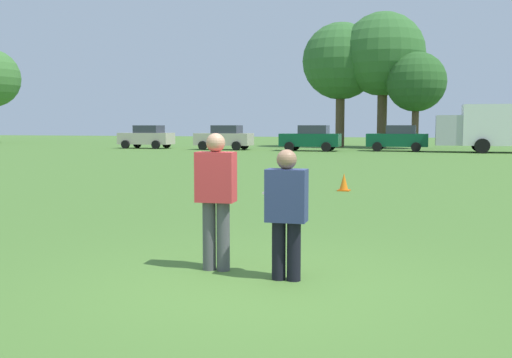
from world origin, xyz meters
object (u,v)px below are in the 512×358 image
object	(u,v)px
frisbee	(274,194)
traffic_cone	(344,182)
parked_car_near_left	(147,137)
box_truck	(507,126)
player_thrower	(216,193)
parked_car_center	(311,138)
parked_car_mid_left	(224,137)
player_defender	(286,208)
parked_car_mid_right	(398,138)

from	to	relation	value
frisbee	traffic_cone	bearing A→B (deg)	95.00
parked_car_near_left	box_truck	world-z (taller)	box_truck
frisbee	parked_car_near_left	bearing A→B (deg)	120.88
player_thrower	parked_car_center	bearing A→B (deg)	101.22
player_thrower	frisbee	world-z (taller)	player_thrower
player_thrower	box_truck	distance (m)	36.19
parked_car_center	box_truck	world-z (taller)	box_truck
parked_car_mid_left	box_truck	size ratio (longest dim) A/B	0.50
parked_car_center	player_defender	bearing A→B (deg)	-77.35
traffic_cone	parked_car_near_left	world-z (taller)	parked_car_near_left
player_defender	parked_car_near_left	world-z (taller)	parked_car_near_left
frisbee	traffic_cone	world-z (taller)	frisbee
player_defender	parked_car_mid_left	world-z (taller)	parked_car_mid_left
parked_car_near_left	parked_car_mid_left	world-z (taller)	same
player_defender	frisbee	distance (m)	0.26
parked_car_near_left	parked_car_mid_left	bearing A→B (deg)	-4.75
frisbee	parked_car_near_left	xyz separation A→B (m)	(-21.07, 35.23, -0.05)
box_truck	parked_car_near_left	bearing A→B (deg)	-178.90
parked_car_mid_right	player_thrower	bearing A→B (deg)	-88.50
player_defender	player_thrower	bearing A→B (deg)	168.95
parked_car_near_left	parked_car_mid_left	xyz separation A→B (m)	(6.83, -0.57, 0.00)
frisbee	box_truck	xyz separation A→B (m)	(5.30, 35.73, 0.77)
parked_car_center	traffic_cone	bearing A→B (deg)	-74.91
parked_car_near_left	parked_car_mid_left	distance (m)	6.85
parked_car_near_left	parked_car_center	bearing A→B (deg)	-3.07
player_thrower	traffic_cone	world-z (taller)	player_thrower
frisbee	parked_car_near_left	distance (m)	41.05
parked_car_mid_right	parked_car_center	bearing A→B (deg)	-165.05
player_defender	parked_car_center	xyz separation A→B (m)	(-7.77, 34.62, 0.09)
frisbee	box_truck	world-z (taller)	box_truck
player_thrower	player_defender	xyz separation A→B (m)	(0.94, -0.18, -0.11)
traffic_cone	parked_car_near_left	bearing A→B (deg)	128.11
player_defender	parked_car_near_left	bearing A→B (deg)	121.02
parked_car_mid_left	parked_car_near_left	bearing A→B (deg)	175.25
parked_car_mid_left	box_truck	world-z (taller)	box_truck
player_thrower	frisbee	xyz separation A→B (m)	(0.75, -0.06, 0.03)
player_thrower	box_truck	bearing A→B (deg)	80.37
parked_car_near_left	parked_car_center	xyz separation A→B (m)	(13.48, -0.72, 0.00)
player_defender	parked_car_mid_right	distance (m)	36.25
player_thrower	parked_car_center	world-z (taller)	parked_car_center
player_defender	box_truck	world-z (taller)	box_truck
player_thrower	parked_car_mid_left	bearing A→B (deg)	111.30
parked_car_mid_right	box_truck	world-z (taller)	box_truck
player_thrower	parked_car_mid_right	xyz separation A→B (m)	(-0.94, 36.01, -0.02)
player_thrower	box_truck	world-z (taller)	box_truck
parked_car_mid_left	box_truck	bearing A→B (deg)	3.15
player_defender	traffic_cone	bearing A→B (deg)	96.06
player_thrower	parked_car_mid_right	size ratio (longest dim) A/B	0.39
player_defender	parked_car_center	size ratio (longest dim) A/B	0.35
player_defender	parked_car_center	distance (m)	35.49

